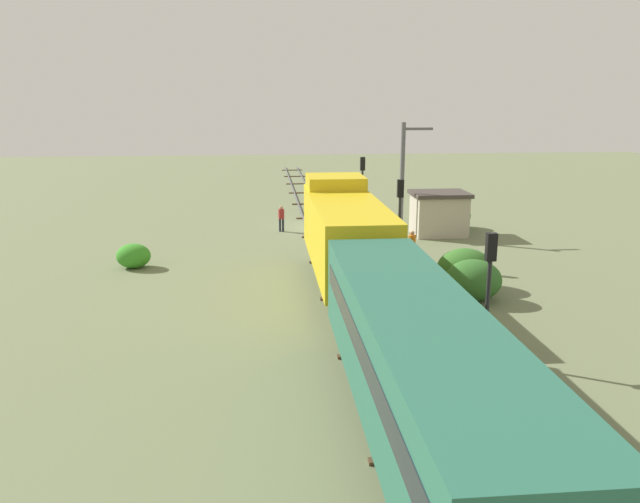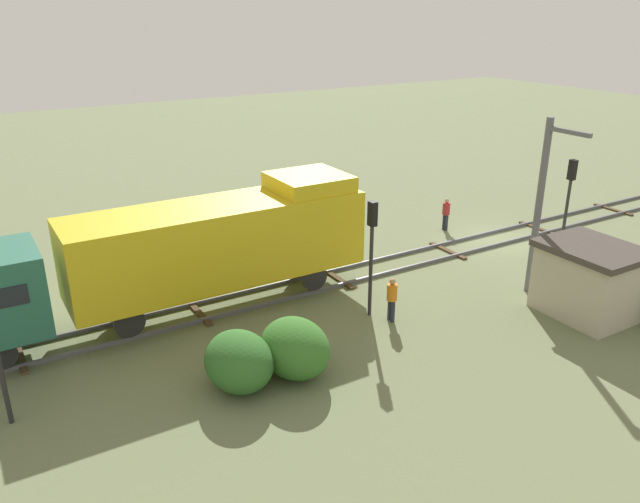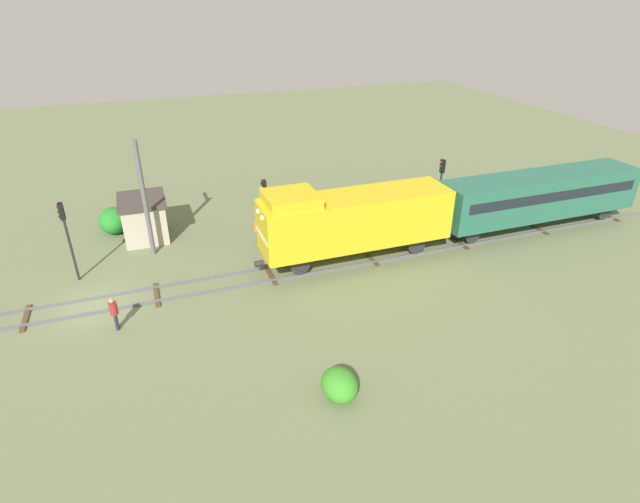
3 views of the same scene
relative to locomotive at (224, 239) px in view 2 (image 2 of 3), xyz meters
name	(u,v)px [view 2 (image 2 of 3)]	position (x,y,z in m)	size (l,w,h in m)	color
ground_plane	(495,240)	(0.00, -14.34, -2.77)	(111.82, 111.82, 0.00)	#66704C
railway_track	(495,238)	(0.00, -14.34, -2.70)	(2.40, 74.55, 0.16)	#595960
locomotive	(224,239)	(0.00, 0.00, 0.00)	(2.90, 11.60, 4.60)	gold
traffic_signal_near	(569,191)	(-3.20, -15.20, 0.40)	(0.32, 0.34, 4.59)	#262628
traffic_signal_mid	(372,238)	(-3.40, -4.30, 0.31)	(0.32, 0.34, 4.45)	#262628
worker_near_track	(446,212)	(2.40, -13.17, -1.78)	(0.38, 0.38, 1.70)	#262B38
worker_by_signal	(392,296)	(-4.20, -4.70, -1.78)	(0.38, 0.38, 1.70)	#262B38
catenary_mast	(541,203)	(-5.07, -11.06, 0.99)	(1.94, 0.28, 7.05)	#595960
relay_hut	(589,280)	(-7.50, -11.30, -1.38)	(3.50, 2.90, 2.74)	#B2A893
bush_near	(295,348)	(-5.50, 0.06, -1.85)	(2.54, 2.08, 1.85)	#336926
bush_mid	(239,361)	(-5.29, 1.86, -1.88)	(2.47, 2.02, 1.80)	#2E6126
bush_back	(236,204)	(10.21, -4.90, -2.14)	(1.73, 1.42, 1.26)	#368A26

